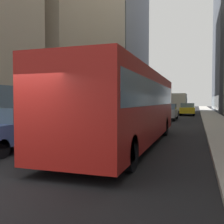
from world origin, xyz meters
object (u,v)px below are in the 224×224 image
(transit_bus, at_px, (128,103))
(dalmatian_dog, at_px, (35,148))
(car_yellow_taxi, at_px, (188,109))
(box_truck, at_px, (179,102))
(car_black_suv, at_px, (151,110))
(car_blue_hatchback, at_px, (16,128))
(car_silver_sedan, at_px, (167,112))

(transit_bus, xyz_separation_m, dalmatian_dog, (-1.63, -4.40, -1.26))
(transit_bus, bearing_deg, car_yellow_taxi, 86.35)
(box_truck, bearing_deg, transit_bus, -90.00)
(car_black_suv, relative_size, box_truck, 0.53)
(car_yellow_taxi, bearing_deg, car_black_suv, -128.46)
(box_truck, distance_m, dalmatian_dog, 36.72)
(car_blue_hatchback, xyz_separation_m, car_silver_sedan, (4.00, 17.66, -0.00))
(transit_bus, relative_size, car_silver_sedan, 2.75)
(car_silver_sedan, height_order, car_yellow_taxi, same)
(dalmatian_dog, bearing_deg, car_blue_hatchback, 138.03)
(car_yellow_taxi, distance_m, box_truck, 7.37)
(transit_bus, distance_m, car_yellow_taxi, 25.18)
(transit_bus, distance_m, car_silver_sedan, 15.41)
(transit_bus, xyz_separation_m, car_blue_hatchback, (-4.00, -2.27, -0.96))
(box_truck, bearing_deg, car_blue_hatchback, -96.61)
(car_silver_sedan, height_order, dalmatian_dog, car_silver_sedan)
(car_black_suv, bearing_deg, box_truck, 78.85)
(transit_bus, bearing_deg, car_blue_hatchback, -150.39)
(car_silver_sedan, height_order, box_truck, box_truck)
(transit_bus, xyz_separation_m, car_black_suv, (-2.40, 20.08, -0.96))
(car_silver_sedan, xyz_separation_m, box_truck, (0.00, 16.87, 0.85))
(car_yellow_taxi, xyz_separation_m, box_truck, (-1.60, 7.15, 0.84))
(car_silver_sedan, xyz_separation_m, car_yellow_taxi, (1.60, 9.73, 0.00))
(car_blue_hatchback, bearing_deg, car_yellow_taxi, 78.44)
(car_yellow_taxi, bearing_deg, car_blue_hatchback, -101.56)
(transit_bus, height_order, car_black_suv, transit_bus)
(car_black_suv, distance_m, box_truck, 12.44)
(car_yellow_taxi, height_order, box_truck, box_truck)
(car_black_suv, bearing_deg, car_yellow_taxi, 51.54)
(car_blue_hatchback, distance_m, box_truck, 34.77)
(dalmatian_dog, bearing_deg, car_yellow_taxi, 83.76)
(car_silver_sedan, xyz_separation_m, dalmatian_dog, (-1.63, -19.79, -0.31))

